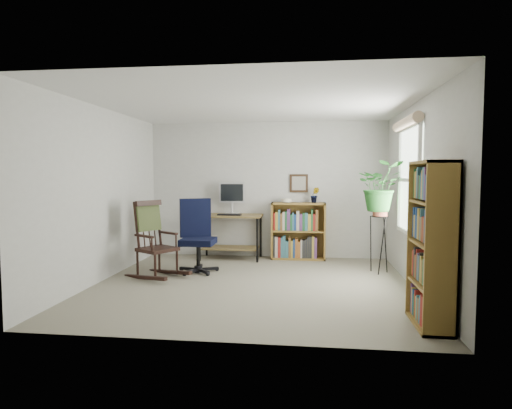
# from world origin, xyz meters

# --- Properties ---
(floor) EXTENTS (4.20, 4.00, 0.00)m
(floor) POSITION_xyz_m (0.00, 0.00, 0.00)
(floor) COLOR gray
(floor) RESTS_ON ground
(ceiling) EXTENTS (4.20, 4.00, 0.00)m
(ceiling) POSITION_xyz_m (0.00, 0.00, 2.40)
(ceiling) COLOR silver
(ceiling) RESTS_ON ground
(wall_back) EXTENTS (4.20, 0.00, 2.40)m
(wall_back) POSITION_xyz_m (0.00, 2.00, 1.20)
(wall_back) COLOR beige
(wall_back) RESTS_ON ground
(wall_front) EXTENTS (4.20, 0.00, 2.40)m
(wall_front) POSITION_xyz_m (0.00, -2.00, 1.20)
(wall_front) COLOR beige
(wall_front) RESTS_ON ground
(wall_left) EXTENTS (0.00, 4.00, 2.40)m
(wall_left) POSITION_xyz_m (-2.10, 0.00, 1.20)
(wall_left) COLOR beige
(wall_left) RESTS_ON ground
(wall_right) EXTENTS (0.00, 4.00, 2.40)m
(wall_right) POSITION_xyz_m (2.10, 0.00, 1.20)
(wall_right) COLOR beige
(wall_right) RESTS_ON ground
(window) EXTENTS (0.12, 1.20, 1.50)m
(window) POSITION_xyz_m (2.06, 0.30, 1.40)
(window) COLOR white
(window) RESTS_ON wall_right
(desk) EXTENTS (1.08, 0.59, 0.78)m
(desk) POSITION_xyz_m (-0.60, 1.70, 0.39)
(desk) COLOR brown
(desk) RESTS_ON floor
(monitor) EXTENTS (0.46, 0.16, 0.56)m
(monitor) POSITION_xyz_m (-0.60, 1.84, 1.06)
(monitor) COLOR silver
(monitor) RESTS_ON desk
(keyboard) EXTENTS (0.40, 0.15, 0.02)m
(keyboard) POSITION_xyz_m (-0.60, 1.58, 0.79)
(keyboard) COLOR black
(keyboard) RESTS_ON desk
(office_chair) EXTENTS (0.81, 0.81, 1.13)m
(office_chair) POSITION_xyz_m (-0.90, 0.61, 0.56)
(office_chair) COLOR black
(office_chair) RESTS_ON floor
(rocking_chair) EXTENTS (1.13, 1.01, 1.12)m
(rocking_chair) POSITION_xyz_m (-1.40, 0.24, 0.56)
(rocking_chair) COLOR black
(rocking_chair) RESTS_ON floor
(low_bookshelf) EXTENTS (0.94, 0.31, 0.99)m
(low_bookshelf) POSITION_xyz_m (0.57, 1.82, 0.49)
(low_bookshelf) COLOR olive
(low_bookshelf) RESTS_ON floor
(tall_bookshelf) EXTENTS (0.30, 0.70, 1.61)m
(tall_bookshelf) POSITION_xyz_m (1.92, -1.34, 0.80)
(tall_bookshelf) COLOR olive
(tall_bookshelf) RESTS_ON floor
(plant_stand) EXTENTS (0.31, 0.31, 1.00)m
(plant_stand) POSITION_xyz_m (1.80, 0.91, 0.50)
(plant_stand) COLOR black
(plant_stand) RESTS_ON floor
(spider_plant) EXTENTS (1.69, 1.88, 1.46)m
(spider_plant) POSITION_xyz_m (1.80, 0.91, 1.66)
(spider_plant) COLOR #205D21
(spider_plant) RESTS_ON plant_stand
(potted_plant_small) EXTENTS (0.13, 0.24, 0.11)m
(potted_plant_small) POSITION_xyz_m (0.85, 1.83, 1.04)
(potted_plant_small) COLOR #205D21
(potted_plant_small) RESTS_ON low_bookshelf
(framed_picture) EXTENTS (0.32, 0.04, 0.32)m
(framed_picture) POSITION_xyz_m (0.57, 1.97, 1.32)
(framed_picture) COLOR black
(framed_picture) RESTS_ON wall_back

